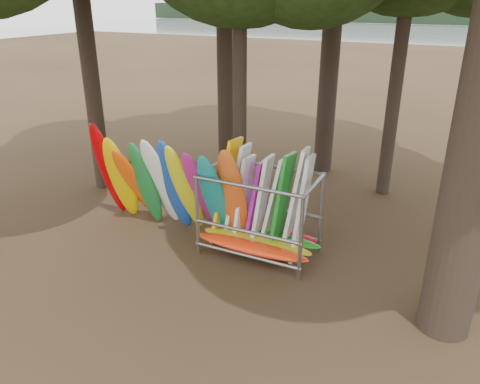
% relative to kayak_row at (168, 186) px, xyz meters
% --- Properties ---
extents(ground, '(120.00, 120.00, 0.00)m').
position_rel_kayak_row_xyz_m(ground, '(2.01, -1.08, -1.36)').
color(ground, '#47331E').
rests_on(ground, ground).
extents(lake, '(160.00, 160.00, 0.00)m').
position_rel_kayak_row_xyz_m(lake, '(2.01, 58.92, -1.36)').
color(lake, gray).
rests_on(lake, ground).
extents(far_shore, '(160.00, 4.00, 4.00)m').
position_rel_kayak_row_xyz_m(far_shore, '(2.01, 108.92, 0.64)').
color(far_shore, black).
rests_on(far_shore, ground).
extents(kayak_row, '(4.74, 1.99, 3.07)m').
position_rel_kayak_row_xyz_m(kayak_row, '(0.00, 0.00, 0.00)').
color(kayak_row, '#B20005').
rests_on(kayak_row, ground).
extents(storage_rack, '(3.13, 1.54, 2.88)m').
position_rel_kayak_row_xyz_m(storage_rack, '(2.68, 0.07, -0.35)').
color(storage_rack, gray).
rests_on(storage_rack, ground).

